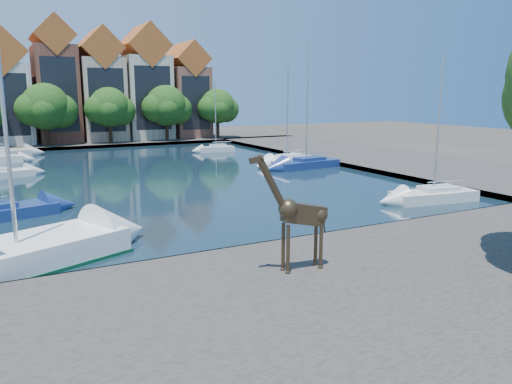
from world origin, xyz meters
TOP-DOWN VIEW (x-y plane):
  - ground at (0.00, 0.00)m, footprint 160.00×160.00m
  - water_basin at (0.00, 24.00)m, footprint 38.00×50.00m
  - near_quay at (0.00, -7.00)m, footprint 50.00×14.00m
  - far_quay at (0.00, 56.00)m, footprint 60.00×16.00m
  - right_quay at (25.00, 24.00)m, footprint 14.00×52.00m
  - townhouse_west_inner at (-10.50, 55.99)m, footprint 6.43×9.18m
  - townhouse_center at (-4.00, 55.99)m, footprint 5.44×9.18m
  - townhouse_east_inner at (2.00, 55.99)m, footprint 5.94×9.18m
  - townhouse_east_mid at (8.50, 55.99)m, footprint 6.43×9.18m
  - townhouse_east_end at (15.00, 55.99)m, footprint 5.44×9.18m
  - far_tree_mid_west at (-5.89, 50.49)m, footprint 7.80×6.00m
  - far_tree_mid_east at (2.10, 50.49)m, footprint 7.02×5.40m
  - far_tree_east at (10.11, 50.49)m, footprint 7.54×5.80m
  - far_tree_far_east at (18.09, 50.49)m, footprint 6.76×5.20m
  - giraffe_statue at (-2.18, -3.92)m, footprint 3.21×0.63m
  - sailboat_left_c at (-12.00, 28.00)m, footprint 5.52×3.07m
  - sailboat_right_a at (13.66, 4.00)m, footprint 6.12×2.89m
  - sailboat_right_b at (14.47, 20.78)m, footprint 6.95×3.11m
  - sailboat_right_c at (14.06, 23.68)m, footprint 6.59×3.95m
  - sailboat_right_d at (12.00, 37.22)m, footprint 4.50×1.95m

SIDE VIEW (x-z plane):
  - ground at x=0.00m, z-range 0.00..0.00m
  - water_basin at x=0.00m, z-range 0.00..0.08m
  - near_quay at x=0.00m, z-range 0.00..0.50m
  - far_quay at x=0.00m, z-range 0.00..0.50m
  - right_quay at x=25.00m, z-range 0.00..0.50m
  - sailboat_left_c at x=-12.00m, z-range -3.46..4.56m
  - sailboat_right_d at x=12.00m, z-range -3.64..4.84m
  - sailboat_right_c at x=14.06m, z-range -4.53..5.79m
  - sailboat_right_a at x=13.66m, z-range -4.16..5.42m
  - sailboat_right_b at x=14.47m, z-range -5.45..6.75m
  - giraffe_statue at x=-2.18m, z-range 0.46..5.04m
  - far_tree_far_east at x=18.09m, z-range 1.40..8.76m
  - far_tree_mid_east at x=2.10m, z-range 1.37..8.89m
  - far_tree_east at x=10.11m, z-range 1.32..9.16m
  - far_tree_mid_west at x=-5.89m, z-range 1.29..9.29m
  - townhouse_east_end at x=15.00m, z-range -0.11..14.32m
  - townhouse_west_inner at x=-10.50m, z-range -0.22..14.92m
  - townhouse_east_inner at x=2.00m, z-range -0.16..15.63m
  - townhouse_east_mid at x=8.50m, z-range -0.22..16.43m
  - townhouse_center at x=-4.00m, z-range -0.10..16.83m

